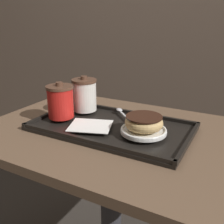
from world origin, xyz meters
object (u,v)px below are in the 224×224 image
(coffee_cup_rear, at_px, (84,95))
(donut_chocolate_glazed, at_px, (144,122))
(spoon, at_px, (121,112))
(coffee_cup_front, at_px, (60,101))

(coffee_cup_rear, distance_m, donut_chocolate_glazed, 0.30)
(coffee_cup_rear, bearing_deg, donut_chocolate_glazed, -18.24)
(coffee_cup_rear, height_order, donut_chocolate_glazed, coffee_cup_rear)
(spoon, bearing_deg, coffee_cup_front, 81.90)
(donut_chocolate_glazed, relative_size, spoon, 1.01)
(spoon, bearing_deg, coffee_cup_rear, 57.09)
(donut_chocolate_glazed, bearing_deg, coffee_cup_rear, 161.76)
(coffee_cup_rear, relative_size, donut_chocolate_glazed, 1.13)
(coffee_cup_front, height_order, donut_chocolate_glazed, coffee_cup_front)
(coffee_cup_front, xyz_separation_m, donut_chocolate_glazed, (0.32, 0.01, -0.02))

